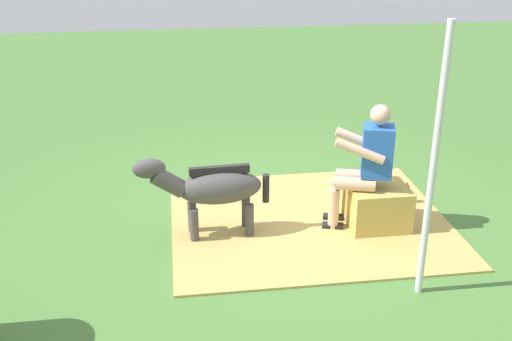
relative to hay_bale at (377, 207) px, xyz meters
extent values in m
plane|color=#4C7A38|center=(0.93, -0.32, -0.23)|extent=(24.00, 24.00, 0.00)
cube|color=tan|center=(0.67, -0.22, -0.22)|extent=(2.92, 2.46, 0.02)
cube|color=tan|center=(0.00, 0.00, 0.00)|extent=(0.61, 0.52, 0.46)
cylinder|color=#D8AD8C|center=(0.27, 0.04, 0.30)|extent=(0.42, 0.25, 0.14)
cylinder|color=#D8AD8C|center=(0.46, -0.02, 0.00)|extent=(0.11, 0.11, 0.46)
cube|color=black|center=(0.46, -0.02, -0.20)|extent=(0.24, 0.16, 0.06)
cylinder|color=#D8AD8C|center=(0.21, -0.15, 0.30)|extent=(0.42, 0.25, 0.14)
cylinder|color=#D8AD8C|center=(0.41, -0.21, 0.00)|extent=(0.11, 0.11, 0.46)
cube|color=black|center=(0.41, -0.21, -0.20)|extent=(0.24, 0.16, 0.06)
cube|color=#2659B2|center=(0.05, 0.00, 0.63)|extent=(0.37, 0.35, 0.52)
cylinder|color=#D8AD8C|center=(0.27, 0.10, 0.68)|extent=(0.51, 0.23, 0.26)
cylinder|color=#D8AD8C|center=(0.18, -0.20, 0.68)|extent=(0.51, 0.23, 0.26)
sphere|color=#D8AD8C|center=(0.05, 0.00, 1.01)|extent=(0.20, 0.20, 0.20)
ellipsoid|color=#4C4747|center=(1.63, -0.06, 0.30)|extent=(0.86, 0.37, 0.34)
cylinder|color=#4C4747|center=(1.90, 0.05, -0.05)|extent=(0.09, 0.09, 0.36)
cylinder|color=#4C4747|center=(1.92, -0.15, -0.05)|extent=(0.09, 0.09, 0.36)
cylinder|color=#4C4747|center=(1.34, 0.02, -0.05)|extent=(0.09, 0.09, 0.36)
cylinder|color=#4C4747|center=(1.36, -0.18, -0.05)|extent=(0.09, 0.09, 0.36)
cylinder|color=#4C4747|center=(2.13, -0.04, 0.40)|extent=(0.37, 0.20, 0.33)
ellipsoid|color=#4C4747|center=(2.31, -0.03, 0.56)|extent=(0.33, 0.18, 0.20)
cube|color=#2A2727|center=(1.63, -0.06, 0.49)|extent=(0.60, 0.09, 0.08)
cylinder|color=#2A2727|center=(1.16, -0.09, 0.25)|extent=(0.07, 0.07, 0.30)
cylinder|color=brown|center=(-0.50, -0.48, -0.12)|extent=(0.07, 0.07, 0.22)
cone|color=brown|center=(-0.50, -0.48, 0.02)|extent=(0.06, 0.06, 0.06)
cylinder|color=silver|center=(0.01, 1.19, 0.94)|extent=(0.06, 0.06, 2.34)
camera|label=1|loc=(2.03, 5.39, 2.80)|focal=42.33mm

